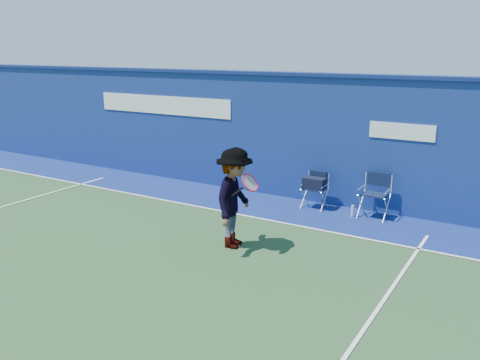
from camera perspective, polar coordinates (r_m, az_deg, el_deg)
The scene contains 8 objects.
ground at distance 9.42m, azimuth -13.49°, elevation -8.57°, with size 80.00×80.00×0.00m, color #274726.
stadium_wall at distance 13.04m, azimuth 2.24°, elevation 5.37°, with size 24.00×0.50×3.08m.
out_of_bounds_strip at distance 12.46m, azimuth -0.26°, elevation -2.36°, with size 24.00×1.80×0.01m, color navy.
court_lines at distance 9.81m, azimuth -11.04°, elevation -7.39°, with size 24.00×12.00×0.01m.
directors_chair_left at distance 11.97m, azimuth 8.38°, elevation -1.45°, with size 0.51×0.47×0.85m.
directors_chair_right at distance 11.59m, azimuth 14.81°, elevation -2.63°, with size 0.58×0.52×0.97m.
water_bottle at distance 11.57m, azimuth 12.53°, elevation -3.42°, with size 0.07×0.07×0.26m, color silver.
tennis_player at distance 9.41m, azimuth -0.62°, elevation -2.04°, with size 1.01×1.34×1.89m.
Camera 1 is at (6.20, -6.08, 3.64)m, focal length 38.00 mm.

